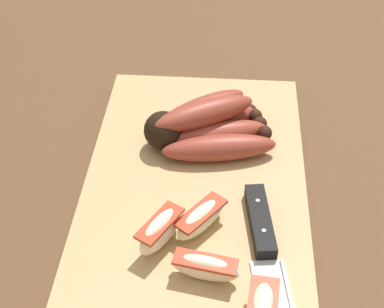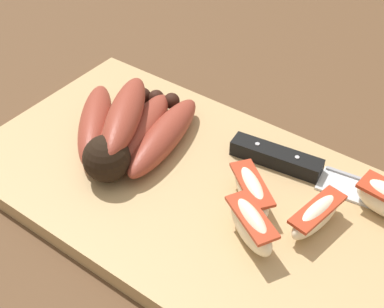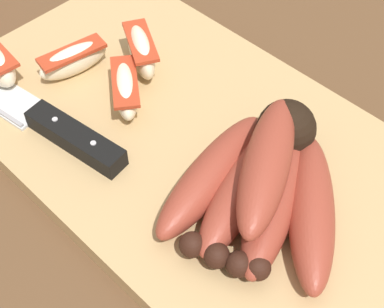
% 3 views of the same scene
% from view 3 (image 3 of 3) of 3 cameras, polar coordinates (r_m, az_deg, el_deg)
% --- Properties ---
extents(ground_plane, '(6.00, 6.00, 0.00)m').
position_cam_3_polar(ground_plane, '(0.49, 0.28, -1.34)').
color(ground_plane, brown).
extents(cutting_board, '(0.47, 0.27, 0.02)m').
position_cam_3_polar(cutting_board, '(0.50, -0.39, 1.33)').
color(cutting_board, tan).
rests_on(cutting_board, ground_plane).
extents(banana_bunch, '(0.17, 0.17, 0.06)m').
position_cam_3_polar(banana_bunch, '(0.44, 7.40, -2.69)').
color(banana_bunch, black).
rests_on(banana_bunch, cutting_board).
extents(chefs_knife, '(0.28, 0.07, 0.02)m').
position_cam_3_polar(chefs_knife, '(0.52, -15.69, 3.80)').
color(chefs_knife, silver).
rests_on(chefs_knife, cutting_board).
extents(apple_wedge_middle, '(0.03, 0.07, 0.03)m').
position_cam_3_polar(apple_wedge_middle, '(0.55, -12.11, 9.45)').
color(apple_wedge_middle, '#F4E5C1').
rests_on(apple_wedge_middle, cutting_board).
extents(apple_wedge_far, '(0.07, 0.06, 0.03)m').
position_cam_3_polar(apple_wedge_far, '(0.51, -6.64, 6.80)').
color(apple_wedge_far, '#F4E5C1').
rests_on(apple_wedge_far, cutting_board).
extents(apple_wedge_extra, '(0.07, 0.05, 0.04)m').
position_cam_3_polar(apple_wedge_extra, '(0.54, -5.24, 10.49)').
color(apple_wedge_extra, '#F4E5C1').
rests_on(apple_wedge_extra, cutting_board).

